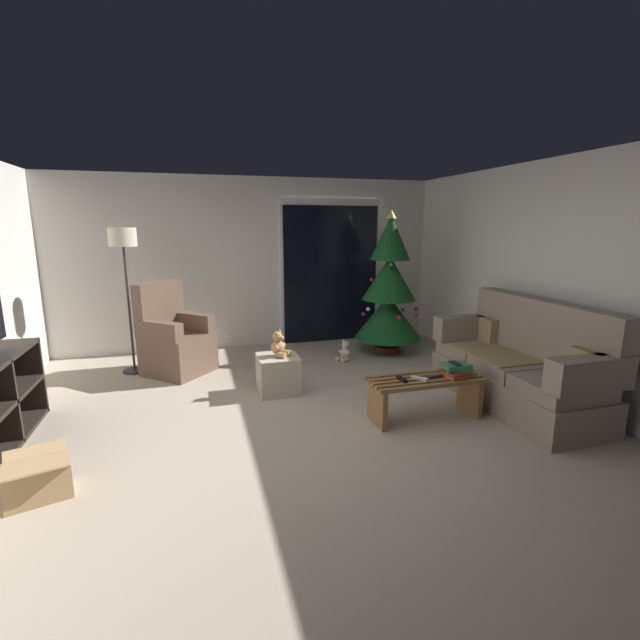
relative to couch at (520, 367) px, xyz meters
name	(u,v)px	position (x,y,z in m)	size (l,w,h in m)	color
ground_plane	(299,430)	(-2.32, 0.03, -0.40)	(7.00, 7.00, 0.00)	#B2A38E
wall_back	(251,263)	(-2.32, 3.09, 0.85)	(5.72, 0.12, 2.50)	silver
wall_right	(571,282)	(0.54, 0.03, 0.85)	(0.12, 6.00, 2.50)	silver
patio_door_frame	(331,272)	(-1.09, 3.01, 0.70)	(1.60, 0.02, 2.20)	silver
patio_door_glass	(331,275)	(-1.09, 3.00, 0.65)	(1.50, 0.02, 2.10)	black
couch	(520,367)	(0.00, 0.00, 0.00)	(0.79, 1.94, 1.08)	gray
coffee_table	(425,391)	(-1.10, -0.05, -0.13)	(1.10, 0.40, 0.41)	olive
remote_graphite	(435,376)	(-1.01, -0.06, 0.02)	(0.04, 0.16, 0.02)	#333338
remote_white	(419,378)	(-1.18, -0.08, 0.02)	(0.04, 0.16, 0.02)	silver
remote_black	(402,379)	(-1.35, -0.06, 0.02)	(0.04, 0.16, 0.02)	black
book_stack	(456,370)	(-0.81, -0.11, 0.07)	(0.29, 0.23, 0.13)	#B79333
cell_phone	(455,363)	(-0.82, -0.10, 0.14)	(0.07, 0.14, 0.01)	black
christmas_tree	(389,291)	(-0.51, 2.10, 0.49)	(0.95, 0.95, 2.02)	#4C1E19
armchair	(175,341)	(-3.43, 2.02, 0.00)	(0.97, 0.97, 1.13)	brown
floor_lamp	(124,251)	(-3.94, 2.18, 1.11)	(0.32, 0.32, 1.78)	#2D2D30
ottoman	(279,374)	(-2.31, 1.00, -0.19)	(0.44, 0.44, 0.41)	#B2A893
teddy_bear_honey	(279,345)	(-2.31, 1.00, 0.13)	(0.22, 0.21, 0.29)	tan
teddy_bear_cream_by_tree	(345,352)	(-1.23, 1.90, -0.28)	(0.21, 0.21, 0.29)	beige
cardboard_box_open_near_shelf	(38,480)	(-4.25, -0.48, -0.27)	(0.49, 0.53, 0.29)	tan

